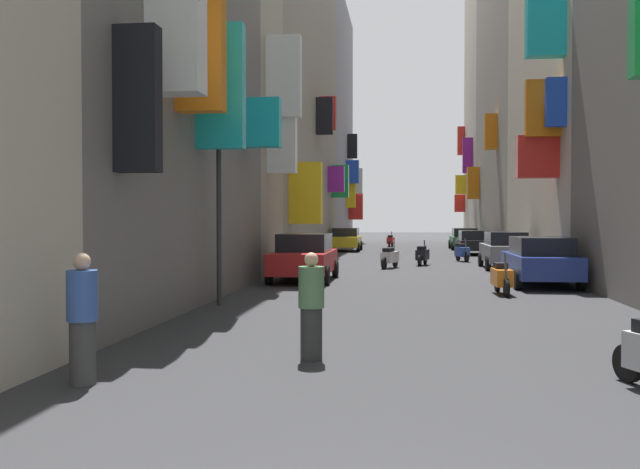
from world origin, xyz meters
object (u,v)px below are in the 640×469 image
parked_car_yellow (346,239)px  parked_car_grey (505,250)px  scooter_orange (502,277)px  scooter_white (390,257)px  scooter_red (391,240)px  pedestrian_near_right (82,319)px  scooter_blue (462,252)px  parked_car_green (464,238)px  parked_car_blue (540,260)px  scooter_black (422,255)px  parked_car_black (473,242)px  pedestrian_near_left (311,307)px  parked_car_red (304,256)px  traffic_light_near_corner (219,173)px

parked_car_yellow → parked_car_grey: bearing=-61.8°
scooter_orange → scooter_white: bearing=108.9°
scooter_red → pedestrian_near_right: 42.26m
scooter_red → pedestrian_near_right: (-2.95, -42.16, 0.35)m
parked_car_grey → scooter_blue: (-1.34, 4.70, -0.33)m
pedestrian_near_right → parked_car_grey: bearing=68.8°
parked_car_green → scooter_red: parked_car_green is taller
parked_car_green → scooter_white: bearing=-104.3°
parked_car_blue → parked_car_green: (-0.20, 24.71, -0.04)m
scooter_blue → scooter_black: 3.55m
scooter_white → parked_car_blue: bearing=-55.2°
scooter_white → parked_car_grey: bearing=2.5°
parked_car_black → scooter_red: parked_car_black is taller
scooter_orange → pedestrian_near_left: bearing=-113.4°
parked_car_grey → scooter_blue: bearing=105.9°
parked_car_green → pedestrian_near_left: 36.90m
parked_car_yellow → parked_car_blue: bearing=-70.0°
scooter_orange → scooter_red: bearing=96.7°
parked_car_green → pedestrian_near_right: pedestrian_near_right is taller
parked_car_black → scooter_blue: parked_car_black is taller
parked_car_grey → scooter_orange: bearing=-98.6°
scooter_red → parked_car_red: bearing=-94.7°
traffic_light_near_corner → parked_car_red: bearing=80.9°
parked_car_yellow → traffic_light_near_corner: size_ratio=0.87×
parked_car_green → scooter_orange: bearing=-92.7°
parked_car_red → scooter_red: parked_car_red is taller
parked_car_blue → scooter_black: parked_car_blue is taller
parked_car_red → parked_car_blue: 7.49m
parked_car_green → pedestrian_near_right: size_ratio=2.39×
parked_car_green → pedestrian_near_left: bearing=-98.2°
scooter_red → traffic_light_near_corner: 34.65m
parked_car_blue → traffic_light_near_corner: traffic_light_near_corner is taller
scooter_black → scooter_white: (-1.40, -1.95, 0.00)m
parked_car_yellow → scooter_blue: parked_car_yellow is taller
scooter_blue → scooter_black: bearing=-123.6°
parked_car_red → pedestrian_near_right: (-0.66, -14.42, 0.01)m
parked_car_green → scooter_orange: 27.35m
pedestrian_near_left → pedestrian_near_right: size_ratio=0.96×
parked_car_grey → scooter_orange: (-1.46, -9.67, -0.33)m
parked_car_grey → pedestrian_near_right: 22.23m
parked_car_green → pedestrian_near_left: pedestrian_near_left is taller
scooter_orange → pedestrian_near_left: (-3.98, -9.20, 0.32)m
scooter_blue → scooter_white: bearing=-124.4°
parked_car_red → parked_car_green: bearing=73.2°
pedestrian_near_right → traffic_light_near_corner: (-0.41, 7.77, 2.32)m
scooter_blue → scooter_orange: (-0.11, -14.37, 0.00)m
pedestrian_near_left → scooter_white: bearing=87.8°
parked_car_green → scooter_white: 18.43m
parked_car_grey → parked_car_green: bearing=90.5°
parked_car_grey → pedestrian_near_left: (-5.44, -18.87, -0.01)m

